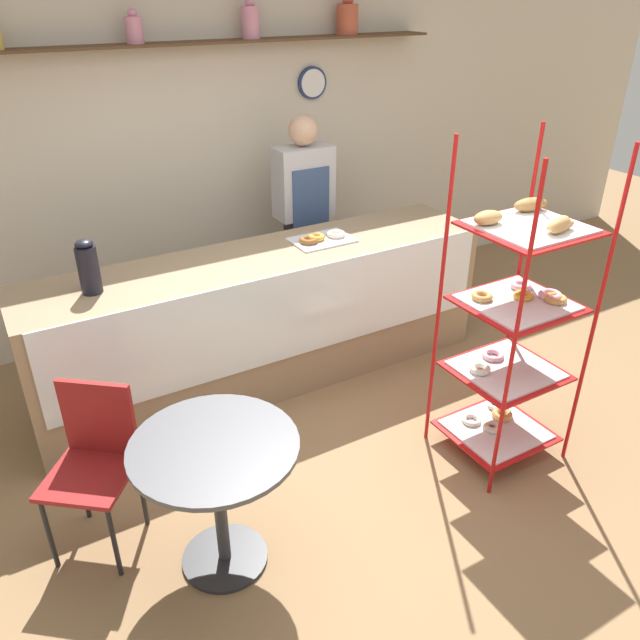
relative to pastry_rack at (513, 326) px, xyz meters
name	(u,v)px	position (x,y,z in m)	size (l,w,h in m)	color
ground_plane	(354,468)	(-0.85, 0.25, -0.83)	(14.00, 14.00, 0.00)	olive
back_wall	(195,152)	(-0.84, 2.53, 0.53)	(10.00, 0.30, 2.70)	beige
display_counter	(266,318)	(-0.85, 1.38, -0.36)	(3.12, 0.67, 0.94)	#937A5B
pastry_rack	(513,326)	(0.00, 0.00, 0.00)	(0.62, 0.58, 1.85)	#B71414
person_worker	(304,216)	(-0.20, 1.99, 0.08)	(0.44, 0.23, 1.66)	#282833
cafe_table	(217,474)	(-1.75, 0.03, -0.29)	(0.76, 0.76, 0.72)	#262628
cafe_chair	(95,452)	(-2.18, 0.49, -0.31)	(0.53, 0.53, 0.86)	black
coffee_carafe	(88,267)	(-1.93, 1.36, 0.26)	(0.12, 0.12, 0.32)	black
donut_tray_counter	(321,238)	(-0.40, 1.40, 0.12)	(0.42, 0.29, 0.05)	silver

